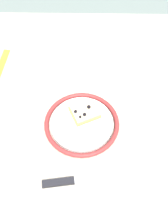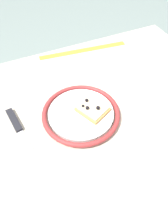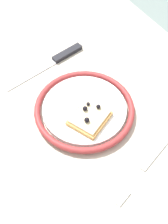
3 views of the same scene
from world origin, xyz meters
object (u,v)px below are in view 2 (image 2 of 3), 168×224
object	(u,v)px
knife	(18,128)
measuring_tape	(83,50)
fork	(128,91)
pizza_slice_near	(93,109)
plate	(82,113)
dining_table	(86,142)

from	to	relation	value
knife	measuring_tape	xyz separation A→B (m)	(-0.33, -0.28, -0.00)
knife	fork	world-z (taller)	knife
fork	measuring_tape	distance (m)	0.28
knife	pizza_slice_near	bearing A→B (deg)	170.27
pizza_slice_near	measuring_tape	distance (m)	0.33
fork	plate	bearing A→B (deg)	9.62
pizza_slice_near	dining_table	bearing A→B (deg)	42.02
measuring_tape	pizza_slice_near	bearing A→B (deg)	77.45
plate	fork	world-z (taller)	plate
dining_table	measuring_tape	size ratio (longest dim) A/B	2.98
fork	knife	bearing A→B (deg)	0.27
pizza_slice_near	knife	distance (m)	0.22
plate	measuring_tape	world-z (taller)	plate
dining_table	fork	bearing A→B (deg)	-159.32
dining_table	pizza_slice_near	world-z (taller)	pizza_slice_near
plate	fork	bearing A→B (deg)	-170.38
plate	pizza_slice_near	size ratio (longest dim) A/B	2.21
dining_table	knife	size ratio (longest dim) A/B	4.45
measuring_tape	dining_table	bearing A→B (deg)	74.06
plate	knife	xyz separation A→B (m)	(0.19, -0.03, -0.01)
pizza_slice_near	knife	bearing A→B (deg)	-9.73
pizza_slice_near	measuring_tape	bearing A→B (deg)	-109.38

